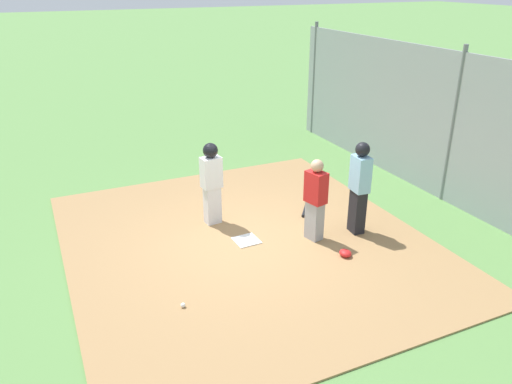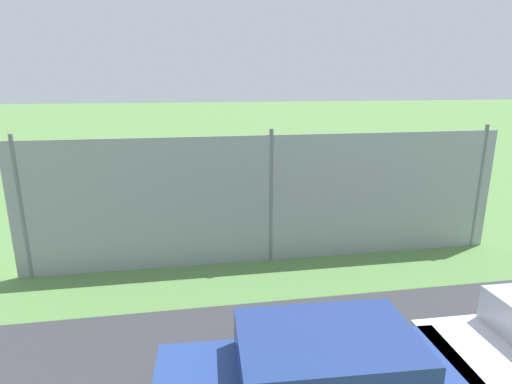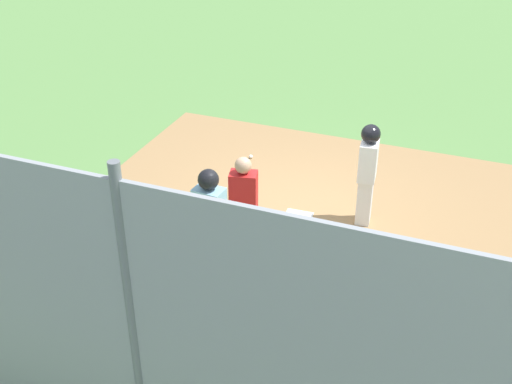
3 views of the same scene
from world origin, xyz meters
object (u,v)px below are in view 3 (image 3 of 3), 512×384
at_px(runner, 368,168).
at_px(baseball_bat, 309,289).
at_px(catcher, 244,206).
at_px(catcher_mask, 190,245).
at_px(baseball, 251,157).
at_px(home_plate, 297,218).
at_px(umpire, 210,228).

xyz_separation_m(runner, baseball_bat, (-0.26, -1.98, -0.92)).
bearing_deg(baseball_bat, catcher, -165.61).
relative_size(catcher_mask, baseball, 3.24).
bearing_deg(baseball, baseball_bat, -56.80).
bearing_deg(catcher_mask, home_plate, 48.00).
height_order(runner, baseball_bat, runner).
xyz_separation_m(umpire, runner, (1.52, 2.38, -0.00)).
height_order(umpire, catcher_mask, umpire).
xyz_separation_m(catcher, runner, (1.42, 1.50, 0.14)).
distance_m(home_plate, baseball, 2.24).
height_order(catcher, baseball_bat, catcher).
xyz_separation_m(catcher, baseball, (-1.05, 2.88, -0.78)).
bearing_deg(runner, home_plate, 10.55).
height_order(umpire, baseball, umpire).
xyz_separation_m(home_plate, catcher, (-0.43, -1.20, 0.80)).
relative_size(umpire, runner, 1.08).
distance_m(catcher, runner, 2.07).
bearing_deg(baseball, umpire, -75.90).
bearing_deg(umpire, baseball, 19.04).
relative_size(home_plate, catcher, 0.28).
bearing_deg(baseball_bat, runner, 119.61).
distance_m(baseball_bat, catcher_mask, 1.99).
xyz_separation_m(home_plate, catcher_mask, (-1.23, -1.37, 0.05)).
height_order(baseball_bat, baseball, baseball).
relative_size(catcher, umpire, 0.87).
height_order(catcher, umpire, umpire).
xyz_separation_m(home_plate, runner, (0.99, 0.30, 0.94)).
distance_m(home_plate, runner, 1.40).
bearing_deg(baseball_bat, baseball, 160.34).
bearing_deg(catcher, baseball_bat, -126.36).
bearing_deg(runner, baseball, -35.70).
xyz_separation_m(baseball_bat, baseball, (-2.20, 3.36, 0.01)).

